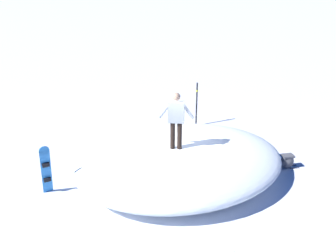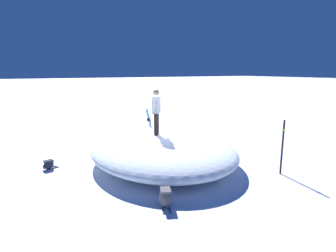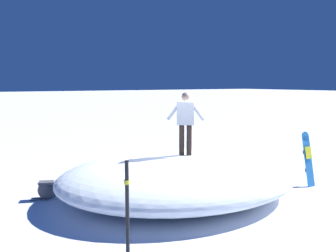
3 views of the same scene
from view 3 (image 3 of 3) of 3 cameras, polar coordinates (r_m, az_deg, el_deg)
name	(u,v)px [view 3 (image 3 of 3)]	position (r m, az deg, el deg)	size (l,w,h in m)	color
ground	(171,199)	(9.37, 0.44, -11.63)	(240.00, 240.00, 0.00)	white
snow_mound	(179,176)	(9.55, 1.76, -8.01)	(6.41, 5.17, 1.04)	white
snowboarder_standing	(186,119)	(9.51, 2.82, 1.09)	(0.84, 0.73, 1.69)	black
snowboard_primary_upright	(308,158)	(11.15, 21.46, -4.79)	(0.30, 0.38, 1.57)	#2672BF
backpack_near	(152,158)	(13.48, -2.56, -5.13)	(0.36, 0.54, 0.32)	#1E2333
backpack_far	(47,190)	(9.81, -18.78, -9.65)	(0.69, 0.48, 0.48)	#4C4C51
trail_marker_pole	(127,217)	(5.60, -6.52, -14.26)	(0.10, 0.10, 1.84)	black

